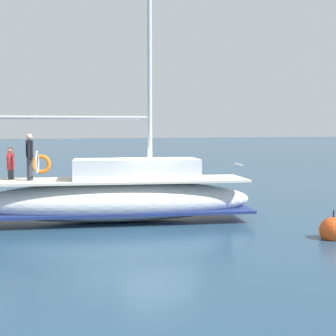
% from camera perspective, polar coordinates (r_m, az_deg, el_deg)
% --- Properties ---
extents(ground_plane, '(400.00, 400.00, 0.00)m').
position_cam_1_polar(ground_plane, '(16.68, -1.67, -6.38)').
color(ground_plane, navy).
extents(main_sailboat, '(4.90, 9.89, 12.88)m').
position_cam_1_polar(main_sailboat, '(16.55, -6.07, -3.30)').
color(main_sailboat, silver).
rests_on(main_sailboat, ground).
extents(mooring_buoy, '(0.80, 0.80, 1.00)m').
position_cam_1_polar(mooring_buoy, '(14.68, 19.34, -7.17)').
color(mooring_buoy, '#EA4C19').
rests_on(mooring_buoy, ground).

